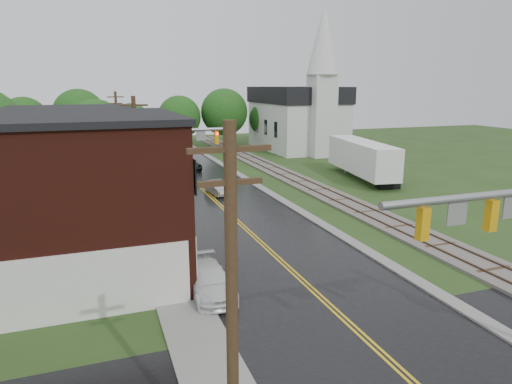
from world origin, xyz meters
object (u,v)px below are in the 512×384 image
traffic_signal_far (174,146)px  tree_left_c (45,139)px  utility_pole_b (137,161)px  sedan_silver (217,188)px  pickup_white (209,280)px  semi_trailer (362,157)px  brick_building (32,201)px  traffic_signal_near (506,228)px  church (300,111)px  suv_dark (189,165)px  utility_pole_c (118,131)px  utility_pole_a (232,312)px  tree_left_e (98,129)px

traffic_signal_far → tree_left_c: (-10.38, 12.90, -0.46)m
utility_pole_b → sedan_silver: (7.60, 8.05, -4.10)m
pickup_white → semi_trailer: 30.20m
brick_building → traffic_signal_near: brick_building is taller
traffic_signal_near → pickup_white: bearing=133.8°
tree_left_c → semi_trailer: tree_left_c is taller
brick_building → traffic_signal_near: (15.96, -13.00, 0.82)m
traffic_signal_far → pickup_white: size_ratio=1.56×
church → suv_dark: (-19.20, -11.03, -5.20)m
utility_pole_b → traffic_signal_far: bearing=56.3°
utility_pole_b → sedan_silver: 11.80m
utility_pole_c → pickup_white: (2.00, -33.38, -4.04)m
pickup_white → traffic_signal_near: bearing=-45.1°
utility_pole_a → sedan_silver: 31.26m
utility_pole_a → sedan_silver: size_ratio=2.40×
brick_building → utility_pole_c: (5.68, 29.00, 0.57)m
church → utility_pole_c: church is taller
church → traffic_signal_far: church is taller
utility_pole_b → tree_left_e: 23.99m
traffic_signal_far → traffic_signal_near: bearing=-74.5°
tree_left_c → semi_trailer: (30.69, -8.28, -2.16)m
traffic_signal_near → suv_dark: 41.03m
pickup_white → brick_building: bearing=151.3°
tree_left_c → sedan_silver: size_ratio=2.04×
tree_left_c → pickup_white: 30.89m
traffic_signal_far → utility_pole_c: size_ratio=0.82×
traffic_signal_near → utility_pole_b: size_ratio=0.82×
utility_pole_b → suv_dark: (7.60, 20.71, -4.08)m
utility_pole_a → tree_left_c: (-7.05, 39.90, -0.21)m
utility_pole_a → tree_left_e: utility_pole_a is taller
traffic_signal_near → church: bearing=72.3°
traffic_signal_far → tree_left_c: tree_left_c is taller
traffic_signal_far → tree_left_e: size_ratio=0.90×
traffic_signal_far → tree_left_e: tree_left_e is taller
tree_left_e → pickup_white: 35.75m
utility_pole_b → pickup_white: bearing=-80.0°
tree_left_e → pickup_white: size_ratio=1.73×
utility_pole_c → suv_dark: 8.72m
suv_dark → pickup_white: 32.58m
sedan_silver → church: bearing=43.9°
utility_pole_c → suv_dark: (7.60, -1.29, -4.08)m
utility_pole_c → utility_pole_b: bearing=-90.0°
utility_pole_b → sedan_silver: size_ratio=2.40×
utility_pole_c → sedan_silver: (7.60, -13.95, -4.10)m
church → utility_pole_b: size_ratio=2.22×
utility_pole_c → tree_left_e: 2.79m
sedan_silver → utility_pole_a: bearing=-111.3°
church → tree_left_c: 36.59m
tree_left_e → tree_left_c: bearing=-129.8°
church → sedan_silver: (-19.20, -23.69, -5.22)m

